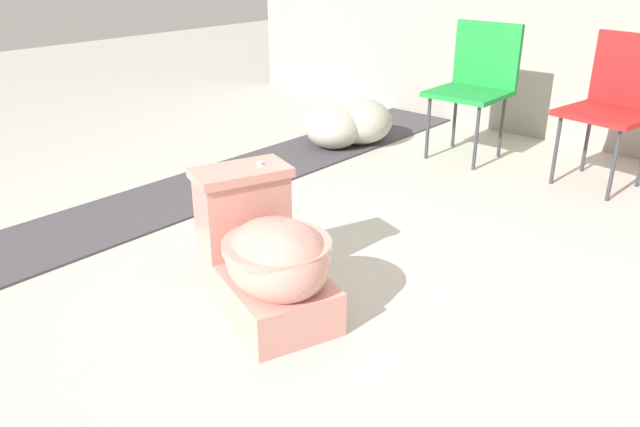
% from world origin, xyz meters
% --- Properties ---
extents(ground_plane, '(14.00, 14.00, 0.00)m').
position_xyz_m(ground_plane, '(0.00, 0.00, 0.00)').
color(ground_plane, '#B7B2A8').
extents(gravel_strip, '(0.56, 8.00, 0.01)m').
position_xyz_m(gravel_strip, '(-1.24, 0.50, 0.01)').
color(gravel_strip, '#423F44').
rests_on(gravel_strip, ground).
extents(toilet, '(0.72, 0.56, 0.52)m').
position_xyz_m(toilet, '(-0.05, -0.04, 0.22)').
color(toilet, tan).
rests_on(toilet, ground).
extents(folding_chair_left, '(0.45, 0.45, 0.83)m').
position_xyz_m(folding_chair_left, '(-0.44, 2.17, 0.51)').
color(folding_chair_left, '#1E8C38').
rests_on(folding_chair_left, ground).
extents(folding_chair_middle, '(0.50, 0.50, 0.83)m').
position_xyz_m(folding_chair_middle, '(0.40, 2.23, 0.51)').
color(folding_chair_middle, red).
rests_on(folding_chair_middle, ground).
extents(boulder_near, '(0.55, 0.58, 0.28)m').
position_xyz_m(boulder_near, '(-1.21, 1.69, 0.14)').
color(boulder_near, '#ADA899').
rests_on(boulder_near, ground).
extents(boulder_far, '(0.65, 0.65, 0.31)m').
position_xyz_m(boulder_far, '(-1.14, 1.88, 0.16)').
color(boulder_far, '#ADA899').
rests_on(boulder_far, ground).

